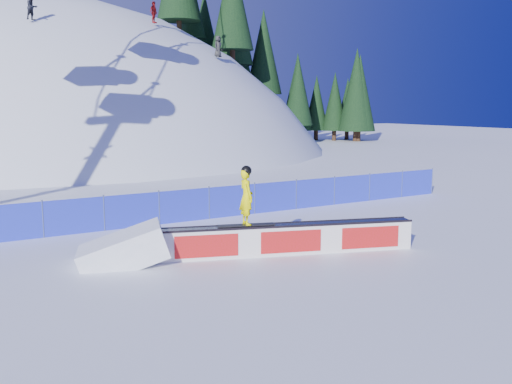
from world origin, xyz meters
TOP-DOWN VIEW (x-y plane):
  - ground at (0.00, 0.00)m, footprint 160.00×160.00m
  - snow_hill at (0.00, 42.00)m, footprint 64.00×64.00m
  - treeline at (23.73, 40.82)m, footprint 26.15×12.45m
  - safety_fence at (0.00, 4.50)m, footprint 22.05×0.05m
  - rail_box at (-1.26, -1.27)m, footprint 7.28×2.85m
  - snow_ramp at (-5.70, 0.20)m, footprint 2.83×2.24m
  - snowboarder at (-2.45, -0.88)m, footprint 1.65×0.80m
  - distant_skiers at (2.35, 30.28)m, footprint 14.90×10.62m

SIDE VIEW (x-z plane):
  - snow_hill at x=0.00m, z-range -50.00..14.00m
  - ground at x=0.00m, z-range 0.00..0.00m
  - snow_ramp at x=-5.70m, z-range -0.77..0.77m
  - rail_box at x=-1.26m, z-range -0.01..0.89m
  - safety_fence at x=0.00m, z-range -0.05..1.25m
  - snowboarder at x=-2.45m, z-range 0.88..2.60m
  - treeline at x=23.73m, z-range -1.05..20.48m
  - distant_skiers at x=2.35m, z-range 8.06..15.14m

